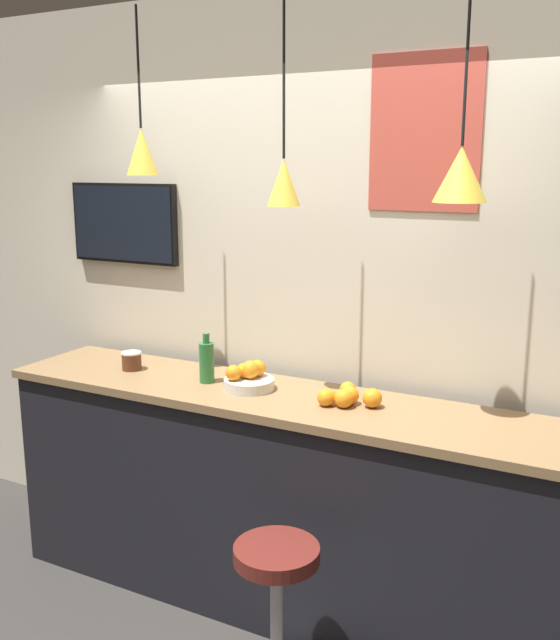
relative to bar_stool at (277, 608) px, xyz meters
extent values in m
cube|color=beige|center=(-0.27, 0.94, 1.05)|extent=(8.00, 0.06, 2.90)
cube|color=black|center=(-0.27, 0.55, 0.11)|extent=(2.76, 0.52, 1.02)
cube|color=olive|center=(-0.27, 0.55, 0.65)|extent=(2.80, 0.56, 0.04)
cylinder|color=#B7B7BC|center=(0.00, 0.00, -0.09)|extent=(0.05, 0.05, 0.58)
cylinder|color=#5B1E19|center=(0.00, 0.00, 0.23)|extent=(0.33, 0.33, 0.06)
cylinder|color=beige|center=(-0.44, 0.56, 0.69)|extent=(0.24, 0.24, 0.05)
sphere|color=orange|center=(-0.44, 0.57, 0.76)|extent=(0.09, 0.09, 0.09)
sphere|color=orange|center=(-0.49, 0.51, 0.75)|extent=(0.07, 0.07, 0.07)
sphere|color=orange|center=(-0.43, 0.62, 0.76)|extent=(0.08, 0.08, 0.08)
sphere|color=orange|center=(-0.47, 0.56, 0.75)|extent=(0.07, 0.07, 0.07)
sphere|color=orange|center=(0.05, 0.57, 0.71)|extent=(0.08, 0.08, 0.08)
sphere|color=orange|center=(0.05, 0.58, 0.71)|extent=(0.08, 0.08, 0.08)
sphere|color=orange|center=(0.05, 0.53, 0.71)|extent=(0.08, 0.08, 0.08)
sphere|color=orange|center=(0.01, 0.66, 0.70)|extent=(0.07, 0.07, 0.07)
sphere|color=orange|center=(-0.02, 0.53, 0.70)|extent=(0.07, 0.07, 0.07)
sphere|color=orange|center=(0.16, 0.59, 0.71)|extent=(0.08, 0.08, 0.08)
sphere|color=orange|center=(-0.03, 0.51, 0.70)|extent=(0.08, 0.08, 0.08)
cylinder|color=#286B33|center=(-0.68, 0.56, 0.76)|extent=(0.07, 0.07, 0.19)
cylinder|color=#286B33|center=(-0.68, 0.56, 0.88)|extent=(0.03, 0.03, 0.05)
cylinder|color=#562D19|center=(-1.13, 0.56, 0.71)|extent=(0.10, 0.10, 0.08)
cylinder|color=white|center=(-1.13, 0.56, 0.75)|extent=(0.10, 0.10, 0.01)
cylinder|color=black|center=(-1.03, 0.59, 2.13)|extent=(0.01, 0.01, 0.55)
cone|color=yellow|center=(-1.03, 0.59, 1.75)|extent=(0.15, 0.15, 0.22)
sphere|color=#F9EFCC|center=(-1.03, 0.59, 1.66)|extent=(0.04, 0.04, 0.04)
cylinder|color=black|center=(-0.27, 0.59, 2.06)|extent=(0.01, 0.01, 0.69)
cone|color=yellow|center=(-0.27, 0.59, 1.62)|extent=(0.15, 0.15, 0.20)
sphere|color=#F9EFCC|center=(-0.27, 0.59, 1.54)|extent=(0.04, 0.04, 0.04)
cylinder|color=black|center=(0.49, 0.59, 2.08)|extent=(0.01, 0.01, 0.64)
cone|color=yellow|center=(0.49, 0.59, 1.66)|extent=(0.21, 0.21, 0.21)
sphere|color=#F9EFCC|center=(0.49, 0.59, 1.57)|extent=(0.04, 0.04, 0.04)
cube|color=black|center=(-1.42, 0.89, 1.38)|extent=(0.69, 0.04, 0.43)
cube|color=black|center=(-1.42, 0.87, 1.38)|extent=(0.66, 0.01, 0.40)
cube|color=#C64C3D|center=(0.24, 0.91, 1.83)|extent=(0.49, 0.01, 0.67)
camera|label=1|loc=(1.16, -2.18, 1.70)|focal=40.00mm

